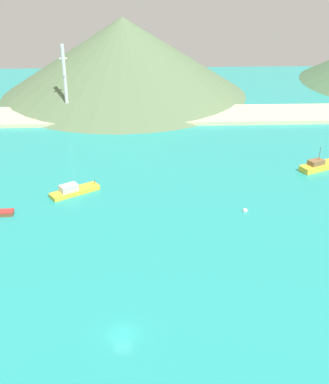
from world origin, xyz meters
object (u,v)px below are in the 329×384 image
fishing_boat_6 (319,166)px  fishing_boat_1 (73,190)px  buoy_0 (245,211)px  radio_tower (65,83)px

fishing_boat_6 → fishing_boat_1: bearing=-169.0°
buoy_0 → radio_tower: bearing=125.8°
fishing_boat_1 → radio_tower: size_ratio=0.48×
fishing_boat_6 → radio_tower: bearing=148.4°
fishing_boat_6 → radio_tower: 77.92m
buoy_0 → fishing_boat_1: bearing=165.3°
fishing_boat_1 → buoy_0: fishing_boat_1 is taller
fishing_boat_6 → buoy_0: size_ratio=10.95×
fishing_boat_1 → radio_tower: bearing=98.6°
buoy_0 → radio_tower: size_ratio=0.04×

